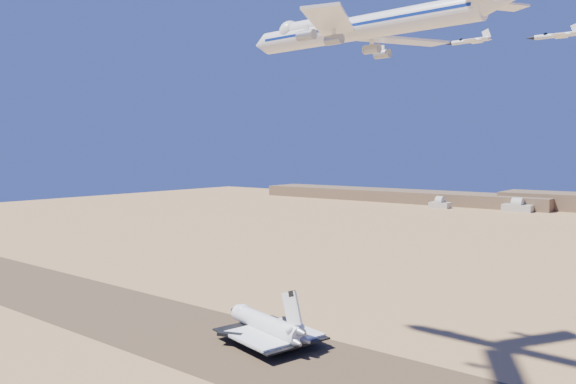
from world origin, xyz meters
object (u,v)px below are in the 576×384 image
Objects in this scene: shuttle at (266,326)px; crew_c at (272,349)px; crew_b at (269,352)px; carrier_747 at (353,29)px; chase_jet_e at (469,41)px; crew_a at (257,350)px; chase_jet_f at (555,35)px.

crew_c is at bearing -24.52° from shuttle.
crew_b is 3.04m from crew_c.
carrier_747 is 5.28× the size of chase_jet_e.
shuttle reaches higher than crew_a.
shuttle is at bearing -145.18° from chase_jet_f.
carrier_747 is at bearing -51.44° from crew_a.
carrier_747 is at bearing 16.06° from shuttle.
chase_jet_f is (40.82, 58.66, 2.39)m from carrier_747.
crew_a is (-27.56, -11.05, -98.24)m from carrier_747.
crew_c is 0.10× the size of chase_jet_f.
crew_a is 0.98× the size of crew_b.
chase_jet_f is (72.91, 60.19, 96.08)m from shuttle.
shuttle is at bearing 13.78° from crew_b.
shuttle is 21.85× the size of crew_b.
chase_jet_f reaches higher than crew_a.
crew_c is (7.33, -5.69, -4.69)m from shuttle.
crew_a is at bearing -51.30° from shuttle.
crew_c is at bearing -19.63° from crew_a.
crew_a is 124.86m from chase_jet_e.
carrier_747 is (32.08, 1.54, 93.69)m from shuttle.
crew_b is at bearing -154.16° from carrier_747.
crew_b is at bearing -58.68° from crew_a.
shuttle is 22.25× the size of crew_a.
crew_a is at bearing 73.02° from crew_b.
chase_jet_e is (40.65, 56.32, 100.55)m from crew_c.
carrier_747 reaches higher than crew_b.
chase_jet_f reaches higher than shuttle.
crew_b is (-23.51, -10.00, -98.23)m from carrier_747.
chase_jet_e is (15.90, 49.09, 2.17)m from carrier_747.
crew_c is 122.21m from chase_jet_e.
carrier_747 is 44.53× the size of crew_b.
chase_jet_f is at bearing 57.97° from carrier_747.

